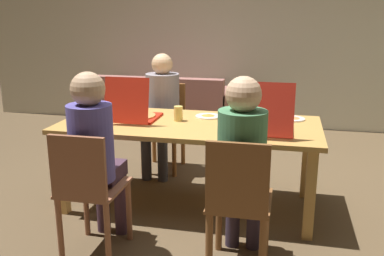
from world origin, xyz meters
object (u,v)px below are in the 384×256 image
Objects in this scene: chair_0 at (88,189)px; drinking_glass_0 at (243,114)px; dining_table at (189,132)px; drinking_glass_1 at (178,114)px; person_0 at (95,147)px; couch at (161,113)px; chair_2 at (239,204)px; person_1 at (161,104)px; person_2 at (242,158)px; pizza_box_1 at (267,125)px; plate_0 at (208,116)px; plate_1 at (292,118)px; pizza_box_0 at (135,114)px; chair_1 at (165,123)px.

drinking_glass_0 is (0.89, 1.12, 0.30)m from chair_0.
drinking_glass_1 reaches higher than dining_table.
person_0 is at bearing -119.37° from dining_table.
drinking_glass_0 is at bearing -56.09° from couch.
person_0 is 1.03m from chair_2.
person_2 is at bearing -57.56° from person_1.
drinking_glass_0 is 0.07× the size of couch.
dining_table is 4.50× the size of pizza_box_1.
couch reaches higher than dining_table.
drinking_glass_0 is at bearing 47.83° from person_0.
chair_0 is 4.03× the size of plate_0.
person_0 reaches higher than plate_0.
couch is at bearing 123.91° from drinking_glass_0.
dining_table is 9.93× the size of plate_1.
person_0 reaches higher than chair_2.
pizza_box_1 is (0.64, -0.14, 0.14)m from dining_table.
pizza_box_1 is at bearing -7.13° from pizza_box_0.
pizza_box_0 reaches higher than drinking_glass_0.
chair_2 is at bearing -59.65° from person_1.
plate_1 is 2.53m from couch.
dining_table is at bearing 167.47° from pizza_box_1.
person_1 is 0.76m from plate_0.
person_1 is (-0.00, 1.55, -0.02)m from person_0.
person_0 reaches higher than plate_1.
dining_table is 1.70× the size of person_0.
person_1 reaches higher than drinking_glass_1.
couch is (-1.31, 1.95, -0.50)m from drinking_glass_0.
plate_1 is at bearing 19.05° from drinking_glass_0.
dining_table is 2.39× the size of chair_0.
plate_0 is 0.29m from drinking_glass_1.
pizza_box_0 is (-0.48, -0.00, 0.14)m from dining_table.
person_1 is at bearing -90.00° from chair_1.
person_1 is at bearing 120.35° from chair_2.
chair_1 is 0.93m from pizza_box_0.
chair_0 reaches higher than dining_table.
chair_1 is 0.73× the size of person_1.
chair_2 reaches higher than plate_0.
person_0 is at bearing -139.10° from plate_1.
plate_0 is (0.58, 1.05, 0.00)m from person_0.
chair_2 is at bearing -43.38° from pizza_box_0.
couch is (-1.71, 1.81, -0.45)m from plate_1.
drinking_glass_0 is 2.40m from couch.
person_1 is at bearing 161.41° from plate_1.
pizza_box_1 is 0.77m from drinking_glass_1.
chair_1 is at bearing 132.04° from plate_0.
drinking_glass_0 is (-0.10, 1.11, 0.31)m from chair_2.
plate_1 is (1.31, 0.30, -0.04)m from pizza_box_0.
plate_1 is at bearing 19.85° from dining_table.
person_0 is 1.71m from plate_1.
plate_0 is at bearing 21.86° from pizza_box_0.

